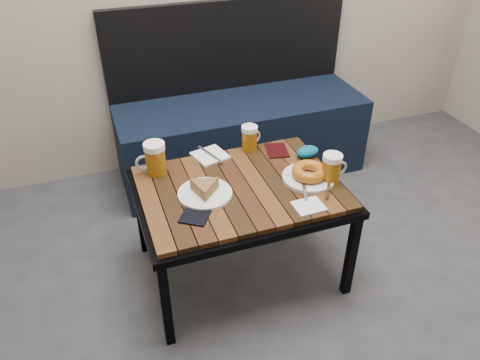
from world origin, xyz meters
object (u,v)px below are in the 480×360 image
object	(u,v)px
plate_bagel	(309,174)
knit_pouch	(307,152)
plate_pie	(205,190)
bench	(240,129)
beer_mug_centre	(250,138)
beer_mug_right	(332,168)
beer_mug_left	(155,158)
passport_burgundy	(277,150)
passport_navy	(197,213)
cafe_table	(240,194)

from	to	relation	value
plate_bagel	knit_pouch	bearing A→B (deg)	65.75
plate_bagel	plate_pie	bearing A→B (deg)	175.40
bench	beer_mug_centre	bearing A→B (deg)	-105.02
bench	beer_mug_right	size ratio (longest dim) A/B	11.06
plate_pie	plate_bagel	xyz separation A→B (m)	(0.44, -0.04, 0.00)
beer_mug_left	passport_burgundy	bearing A→B (deg)	-176.35
passport_navy	knit_pouch	xyz separation A→B (m)	(0.57, 0.23, 0.02)
plate_bagel	beer_mug_right	bearing A→B (deg)	-28.79
knit_pouch	passport_burgundy	bearing A→B (deg)	141.34
passport_burgundy	knit_pouch	size ratio (longest dim) A/B	1.19
beer_mug_left	passport_navy	bearing A→B (deg)	109.23
beer_mug_left	passport_burgundy	size ratio (longest dim) A/B	1.10
cafe_table	beer_mug_centre	xyz separation A→B (m)	(0.14, 0.26, 0.10)
bench	passport_burgundy	world-z (taller)	bench
beer_mug_left	plate_pie	xyz separation A→B (m)	(0.15, -0.22, -0.05)
cafe_table	bench	bearing A→B (deg)	70.52
bench	cafe_table	world-z (taller)	bench
plate_bagel	knit_pouch	size ratio (longest dim) A/B	2.50
cafe_table	beer_mug_centre	size ratio (longest dim) A/B	7.16
plate_pie	passport_navy	xyz separation A→B (m)	(-0.06, -0.10, -0.02)
cafe_table	passport_navy	size ratio (longest dim) A/B	6.02
beer_mug_right	plate_pie	size ratio (longest dim) A/B	0.59
beer_mug_right	plate_bagel	xyz separation A→B (m)	(-0.08, 0.04, -0.04)
beer_mug_right	cafe_table	bearing A→B (deg)	161.38
beer_mug_centre	cafe_table	bearing A→B (deg)	-142.90
plate_pie	knit_pouch	distance (m)	0.53
passport_navy	passport_burgundy	xyz separation A→B (m)	(0.47, 0.32, -0.00)
beer_mug_left	plate_bagel	distance (m)	0.64
beer_mug_left	knit_pouch	size ratio (longest dim) A/B	1.31
bench	plate_bagel	size ratio (longest dim) A/B	5.17
beer_mug_centre	passport_burgundy	size ratio (longest dim) A/B	0.91
plate_pie	passport_burgundy	world-z (taller)	plate_pie
plate_pie	passport_burgundy	distance (m)	0.46
plate_pie	beer_mug_centre	bearing A→B (deg)	43.44
cafe_table	plate_pie	size ratio (longest dim) A/B	3.90
beer_mug_right	knit_pouch	distance (m)	0.21
bench	plate_pie	distance (m)	0.97
beer_mug_centre	beer_mug_left	bearing A→B (deg)	162.04
plate_pie	plate_bagel	size ratio (longest dim) A/B	0.79
beer_mug_left	plate_bagel	size ratio (longest dim) A/B	0.52
beer_mug_centre	plate_pie	distance (m)	0.40
knit_pouch	cafe_table	bearing A→B (deg)	-162.05
beer_mug_right	passport_burgundy	size ratio (longest dim) A/B	0.98
plate_bagel	knit_pouch	world-z (taller)	plate_bagel
knit_pouch	beer_mug_right	bearing A→B (deg)	-89.29
plate_bagel	passport_navy	size ratio (longest dim) A/B	1.94
bench	beer_mug_centre	size ratio (longest dim) A/B	11.94
plate_pie	passport_navy	world-z (taller)	plate_pie
bench	plate_bagel	xyz separation A→B (m)	(-0.00, -0.87, 0.22)
beer_mug_right	bench	bearing A→B (deg)	90.47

